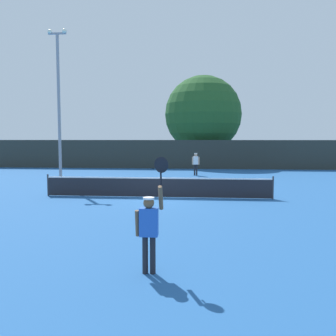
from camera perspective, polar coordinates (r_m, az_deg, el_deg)
name	(u,v)px	position (r m, az deg, el deg)	size (l,w,h in m)	color
ground_plane	(157,197)	(17.27, -1.72, -4.69)	(120.00, 120.00, 0.00)	#235693
tennis_net	(157,187)	(17.19, -1.73, -3.00)	(10.96, 0.08, 1.07)	#232328
perimeter_fence	(178,154)	(33.34, 1.65, 2.18)	(37.82, 0.12, 2.68)	#2D332D
player_serving	(149,223)	(7.54, -2.98, -8.78)	(0.67, 0.39, 2.46)	blue
player_receiving	(196,162)	(27.29, 4.44, 0.99)	(0.57, 0.25, 1.70)	white
tennis_ball	(194,196)	(17.61, 4.11, -4.40)	(0.07, 0.07, 0.07)	#CCE033
light_pole	(59,98)	(23.14, -17.02, 10.59)	(1.18, 0.28, 9.38)	gray
large_tree	(203,114)	(37.46, 5.62, 8.52)	(7.90, 7.90, 9.26)	brown
parked_car_near	(117,156)	(43.07, -8.09, 1.97)	(2.20, 4.33, 1.69)	white
parked_car_mid	(153,156)	(42.48, -2.35, 1.98)	(2.17, 4.32, 1.69)	red
parked_car_far	(200,157)	(40.52, 5.18, 1.83)	(2.25, 4.35, 1.69)	white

